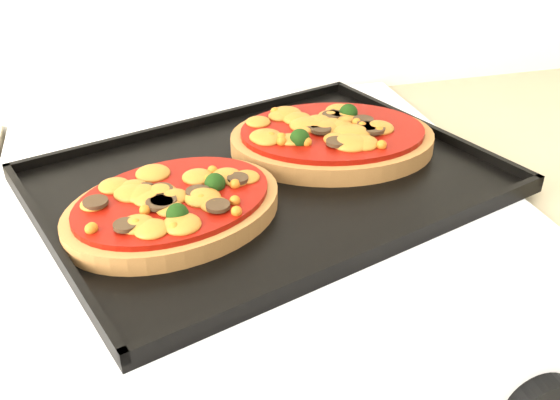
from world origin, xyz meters
name	(u,v)px	position (x,y,z in m)	size (l,w,h in m)	color
baking_tray	(269,178)	(0.03, 1.70, 0.92)	(0.51, 0.38, 0.02)	black
pizza_left	(174,204)	(-0.09, 1.65, 0.94)	(0.24, 0.18, 0.03)	#A36638
pizza_right	(332,136)	(0.12, 1.76, 0.94)	(0.26, 0.20, 0.04)	#A36638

